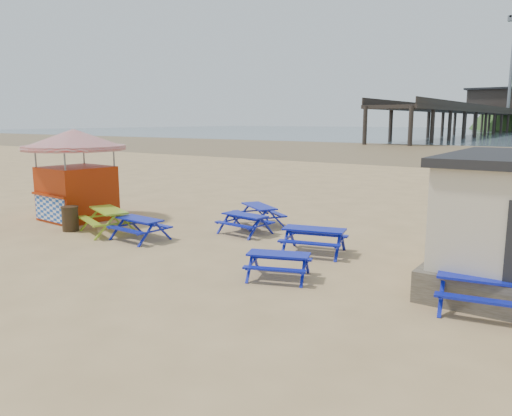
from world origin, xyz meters
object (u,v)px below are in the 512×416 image
Objects in this scene: picnic_table_blue_a at (245,224)px; picnic_table_yellow at (109,221)px; picnic_table_blue_b at (259,216)px; ice_cream_kiosk at (75,163)px; litter_bin at (70,218)px.

picnic_table_yellow is (-4.07, -2.55, 0.07)m from picnic_table_blue_a.
picnic_table_yellow is (-3.70, -3.98, 0.04)m from picnic_table_blue_b.
ice_cream_kiosk is 4.85× the size of litter_bin.
picnic_table_blue_b is at bearing 111.02° from picnic_table_blue_a.
ice_cream_kiosk is 2.83m from litter_bin.
ice_cream_kiosk is at bearing -174.88° from picnic_table_yellow.
picnic_table_yellow is 0.57× the size of ice_cream_kiosk.
picnic_table_blue_b reaches higher than picnic_table_blue_a.
picnic_table_blue_a is at bearing -42.64° from picnic_table_blue_b.
litter_bin is (-5.46, -3.14, 0.10)m from picnic_table_blue_a.
picnic_table_blue_a is 1.48m from picnic_table_blue_b.
picnic_table_blue_b is 2.64× the size of litter_bin.
picnic_table_blue_a is 2.02× the size of litter_bin.
ice_cream_kiosk is (-2.97, 0.90, 1.84)m from picnic_table_yellow.
ice_cream_kiosk is (-6.66, -3.09, 1.88)m from picnic_table_blue_b.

